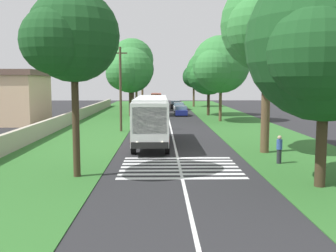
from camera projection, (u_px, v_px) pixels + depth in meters
ground at (177, 154)px, 26.61m from camera, size 160.00×160.00×0.00m
grass_verge_left at (93, 129)px, 41.35m from camera, size 120.00×8.00×0.04m
grass_verge_right at (248, 128)px, 41.67m from camera, size 120.00×8.00×0.04m
centre_line at (171, 129)px, 41.51m from camera, size 110.00×0.16×0.01m
coach_bus at (152, 118)px, 30.46m from camera, size 11.16×2.62×3.73m
zebra_crossing at (180, 167)px, 22.68m from camera, size 5.85×6.80×0.01m
trailing_car_0 at (153, 115)px, 50.91m from camera, size 4.30×1.78×1.43m
trailing_car_1 at (181, 111)px, 57.61m from camera, size 4.30×1.78×1.43m
trailing_car_2 at (179, 107)px, 67.07m from camera, size 4.30×1.78×1.43m
trailing_car_3 at (175, 105)px, 73.66m from camera, size 4.30×1.78×1.43m
trailing_minibus_0 at (156, 98)px, 83.86m from camera, size 6.00×2.14×2.53m
roadside_tree_left_0 at (135, 70)px, 76.51m from camera, size 8.45×7.06×10.83m
roadside_tree_left_1 at (131, 61)px, 66.70m from camera, size 8.53×7.29×12.27m
roadside_tree_left_2 at (142, 69)px, 86.86m from camera, size 6.16×4.93×10.31m
roadside_tree_left_3 at (71, 39)px, 19.51m from camera, size 5.63×4.61×9.44m
roadside_tree_left_4 at (129, 72)px, 56.01m from camera, size 8.19×6.58×9.82m
roadside_tree_right_0 at (193, 77)px, 77.52m from camera, size 5.66×4.51×8.24m
roadside_tree_right_1 at (265, 27)px, 26.31m from camera, size 7.59×6.36×11.88m
roadside_tree_right_2 at (208, 73)px, 57.36m from camera, size 7.67×6.59×9.59m
roadside_tree_right_3 at (219, 66)px, 48.23m from camera, size 8.41×7.08×10.57m
roadside_tree_right_4 at (321, 46)px, 17.72m from camera, size 8.24×7.20×10.24m
utility_pole at (121, 88)px, 38.43m from camera, size 0.24×1.40×8.26m
roadside_wall at (71, 118)px, 46.18m from camera, size 70.00×0.40×1.39m
roadside_building at (10, 97)px, 46.25m from camera, size 9.23×7.94×6.29m
pedestrian at (279, 149)px, 23.41m from camera, size 0.34×0.34×1.69m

